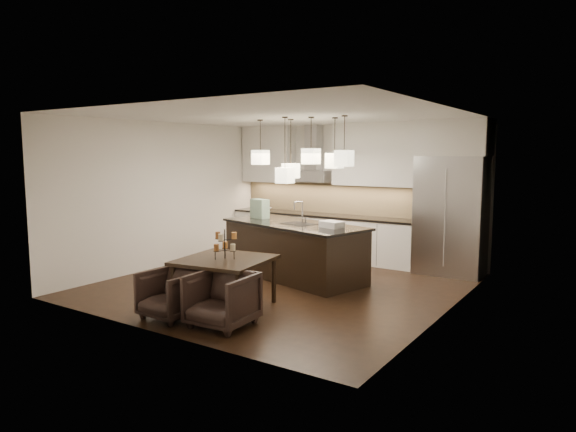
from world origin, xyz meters
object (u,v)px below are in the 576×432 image
Objects in this scene: island_body at (294,251)px; armchair_right at (222,300)px; dining_table at (225,283)px; refrigerator at (451,216)px; armchair_left at (171,294)px.

island_body is 2.79m from armchair_right.
armchair_right is at bearing -61.01° from dining_table.
island_body is 3.44× the size of armchair_right.
dining_table is at bearing -118.24° from refrigerator.
armchair_left is (-0.14, -2.82, -0.14)m from island_body.
refrigerator is 4.43m from dining_table.
island_body is at bearing 89.44° from armchair_left.
dining_table reaches higher than armchair_right.
refrigerator reaches higher than dining_table.
dining_table is (-2.07, -3.85, -0.72)m from refrigerator.
island_body is 3.73× the size of armchair_left.
refrigerator is 4.82m from armchair_right.
island_body reaches higher than armchair_right.
refrigerator is 2.93m from island_body.
refrigerator reaches higher than armchair_left.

